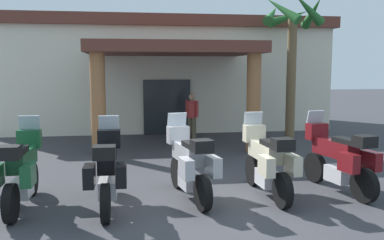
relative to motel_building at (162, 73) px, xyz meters
The scene contains 9 objects.
ground_plane 11.01m from the motel_building, 90.01° to the right, with size 80.00×80.00×0.00m, color #38383D.
motel_building is the anchor object (origin of this frame).
motorcycle_green 11.41m from the motel_building, 107.46° to the right, with size 0.70×2.21×1.61m.
motorcycle_black 11.27m from the motel_building, 99.50° to the right, with size 0.70×2.21×1.61m.
motorcycle_silver 10.80m from the motel_building, 91.57° to the right, with size 0.86×2.20×1.61m.
motorcycle_cream 10.92m from the motel_building, 83.32° to the right, with size 0.72×2.21×1.61m.
motorcycle_maroon 11.14m from the motel_building, 75.26° to the right, with size 0.88×2.20×1.61m.
pedestrian 4.48m from the motel_building, 80.37° to the right, with size 0.40×0.40×1.67m.
palm_tree_near_portico 6.04m from the motel_building, 41.71° to the right, with size 2.15×2.28×5.16m.
Camera 1 is at (-1.42, -7.79, 2.53)m, focal length 39.34 mm.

